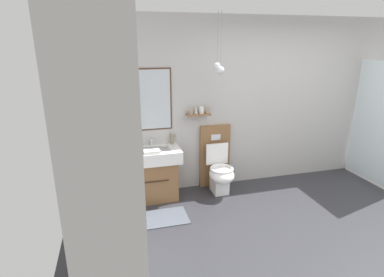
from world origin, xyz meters
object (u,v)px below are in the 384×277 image
(toothbrush_cup, at_px, (131,144))
(folded_hand_towel, at_px, (152,151))
(shower_tray, at_px, (384,155))
(toilet, at_px, (218,167))
(vanity_sink_left, at_px, (154,172))
(soap_dispenser, at_px, (172,138))

(toothbrush_cup, relative_size, folded_hand_towel, 0.92)
(shower_tray, bearing_deg, toilet, 172.85)
(toilet, bearing_deg, folded_hand_towel, -171.47)
(vanity_sink_left, relative_size, shower_tray, 0.39)
(vanity_sink_left, bearing_deg, toothbrush_cup, 150.83)
(toothbrush_cup, distance_m, soap_dispenser, 0.61)
(toilet, distance_m, toothbrush_cup, 1.37)
(vanity_sink_left, xyz_separation_m, shower_tray, (3.77, -0.34, 0.02))
(toilet, xyz_separation_m, soap_dispenser, (-0.68, 0.17, 0.47))
(toilet, height_order, soap_dispenser, toilet)
(toothbrush_cup, xyz_separation_m, soap_dispenser, (0.61, 0.01, 0.02))
(vanity_sink_left, distance_m, soap_dispenser, 0.56)
(vanity_sink_left, xyz_separation_m, toothbrush_cup, (-0.30, 0.17, 0.41))
(vanity_sink_left, relative_size, folded_hand_towel, 3.47)
(toilet, height_order, toothbrush_cup, toilet)
(toothbrush_cup, distance_m, shower_tray, 4.12)
(toilet, distance_m, folded_hand_towel, 1.12)
(vanity_sink_left, height_order, soap_dispenser, soap_dispenser)
(soap_dispenser, height_order, folded_hand_towel, soap_dispenser)
(vanity_sink_left, height_order, toilet, toilet)
(soap_dispenser, bearing_deg, toilet, -14.17)
(vanity_sink_left, xyz_separation_m, toilet, (0.99, 0.01, -0.03))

